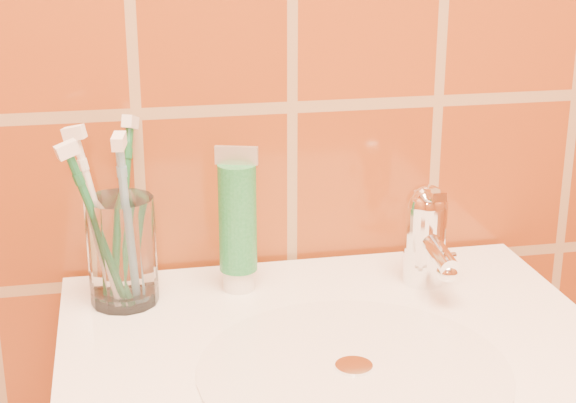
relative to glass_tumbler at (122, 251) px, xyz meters
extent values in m
cylinder|color=silver|center=(0.21, -0.20, -0.06)|extent=(0.30, 0.30, 0.00)
cylinder|color=white|center=(0.21, -0.20, -0.06)|extent=(0.04, 0.04, 0.00)
cylinder|color=white|center=(0.00, 0.00, 0.00)|extent=(0.10, 0.10, 0.12)
cylinder|color=white|center=(0.13, 0.01, -0.05)|extent=(0.04, 0.04, 0.02)
cylinder|color=#1B7536|center=(0.13, 0.01, 0.03)|extent=(0.04, 0.04, 0.12)
cube|color=beige|center=(0.13, 0.01, 0.10)|extent=(0.05, 0.01, 0.02)
cylinder|color=white|center=(0.34, -0.01, -0.01)|extent=(0.05, 0.05, 0.09)
sphere|color=white|center=(0.34, -0.01, 0.03)|extent=(0.05, 0.05, 0.05)
cylinder|color=white|center=(0.34, -0.05, -0.01)|extent=(0.02, 0.09, 0.03)
cube|color=white|center=(0.34, -0.03, 0.05)|extent=(0.02, 0.06, 0.01)
camera|label=1|loc=(0.00, -0.91, 0.36)|focal=55.00mm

